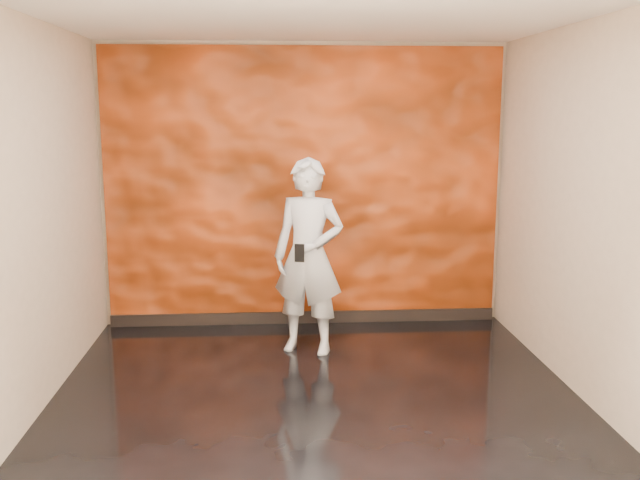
# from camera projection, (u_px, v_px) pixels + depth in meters

# --- Properties ---
(room) EXTENTS (4.02, 4.02, 2.81)m
(room) POSITION_uv_depth(u_px,v_px,m) (316.00, 215.00, 5.15)
(room) COLOR black
(room) RESTS_ON ground
(feature_wall) EXTENTS (3.90, 0.06, 2.75)m
(feature_wall) POSITION_uv_depth(u_px,v_px,m) (304.00, 188.00, 7.08)
(feature_wall) COLOR #DD4914
(feature_wall) RESTS_ON ground
(baseboard) EXTENTS (3.90, 0.04, 0.12)m
(baseboard) POSITION_uv_depth(u_px,v_px,m) (305.00, 317.00, 7.28)
(baseboard) COLOR black
(baseboard) RESTS_ON ground
(man) EXTENTS (0.74, 0.61, 1.74)m
(man) POSITION_uv_depth(u_px,v_px,m) (309.00, 256.00, 6.30)
(man) COLOR #A0A6B0
(man) RESTS_ON ground
(phone) EXTENTS (0.09, 0.04, 0.16)m
(phone) POSITION_uv_depth(u_px,v_px,m) (300.00, 253.00, 6.05)
(phone) COLOR black
(phone) RESTS_ON man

